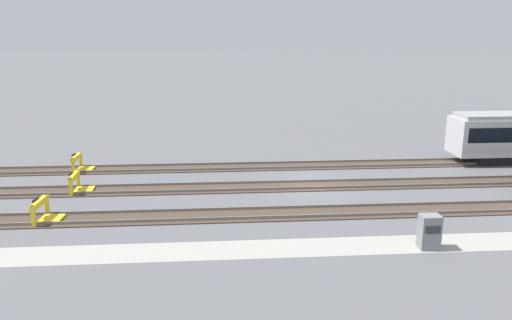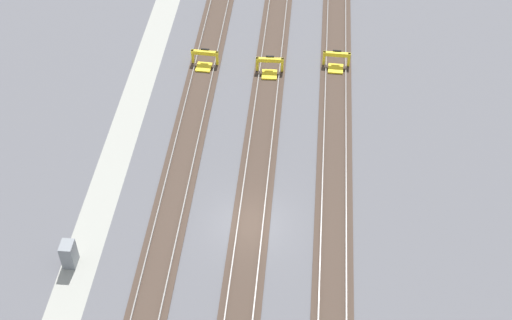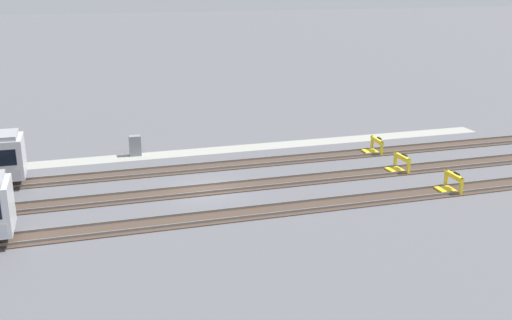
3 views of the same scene
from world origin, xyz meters
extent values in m
plane|color=#5B5B60|center=(0.00, 0.00, 0.00)|extent=(400.00, 400.00, 0.00)
cube|color=#9E9E93|center=(0.00, -9.07, 0.00)|extent=(54.00, 2.00, 0.01)
cube|color=#47382D|center=(0.00, -4.77, 0.03)|extent=(90.00, 2.23, 0.06)
cube|color=slate|center=(0.00, -4.06, 0.14)|extent=(90.00, 0.07, 0.15)
cube|color=slate|center=(0.00, -5.49, 0.14)|extent=(90.00, 0.07, 0.15)
cube|color=#47382D|center=(0.00, 0.00, 0.03)|extent=(90.00, 2.24, 0.06)
cube|color=slate|center=(0.00, 0.72, 0.14)|extent=(90.00, 0.07, 0.15)
cube|color=slate|center=(0.00, -0.72, 0.14)|extent=(90.00, 0.07, 0.15)
cube|color=#47382D|center=(0.00, 4.77, 0.03)|extent=(90.00, 2.23, 0.06)
cube|color=slate|center=(0.00, 5.49, 0.14)|extent=(90.00, 0.07, 0.15)
cube|color=slate|center=(0.00, 4.06, 0.14)|extent=(90.00, 0.07, 0.15)
cube|color=red|center=(11.51, -4.71, 3.05)|extent=(0.08, 0.70, 0.56)
cube|color=red|center=(11.51, 4.82, 3.05)|extent=(0.08, 0.70, 0.56)
cube|color=yellow|center=(-15.10, -3.87, 0.57)|extent=(0.19, 0.19, 1.15)
cube|color=yellow|center=(-15.19, -5.67, 0.57)|extent=(0.19, 0.19, 1.15)
cube|color=yellow|center=(-15.15, -4.77, 1.00)|extent=(0.34, 2.01, 0.30)
cube|color=yellow|center=(-14.60, -4.80, 0.09)|extent=(1.15, 1.13, 0.18)
cube|color=black|center=(-15.33, -4.76, 1.00)|extent=(0.15, 0.61, 0.44)
cube|color=yellow|center=(-14.72, 0.90, 0.57)|extent=(0.19, 0.19, 1.15)
cube|color=yellow|center=(-14.66, -0.90, 0.57)|extent=(0.19, 0.19, 1.15)
cube|color=yellow|center=(-14.69, 0.00, 1.00)|extent=(0.31, 2.01, 0.30)
cube|color=yellow|center=(-14.14, 0.02, 0.09)|extent=(1.14, 1.12, 0.18)
cube|color=black|center=(-14.87, -0.01, 1.00)|extent=(0.14, 0.60, 0.44)
cube|color=yellow|center=(-15.78, 5.67, 0.57)|extent=(0.19, 0.19, 1.15)
cube|color=yellow|center=(-15.84, 3.87, 0.57)|extent=(0.19, 0.19, 1.15)
cube|color=yellow|center=(-15.81, 4.77, 1.00)|extent=(0.30, 2.01, 0.30)
cube|color=yellow|center=(-15.26, 4.76, 0.09)|extent=(1.13, 1.11, 0.18)
cube|color=black|center=(-15.99, 4.78, 1.00)|extent=(0.14, 0.60, 0.44)
cube|color=gray|center=(3.64, -9.55, 0.80)|extent=(0.90, 0.70, 1.60)
cube|color=#333338|center=(3.64, -9.91, 1.04)|extent=(0.70, 0.04, 0.36)
camera|label=1|loc=(-5.79, -29.93, 9.73)|focal=35.00mm
camera|label=2|loc=(26.80, 2.71, 31.29)|focal=50.00mm
camera|label=3|loc=(7.52, 36.95, 13.76)|focal=42.00mm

